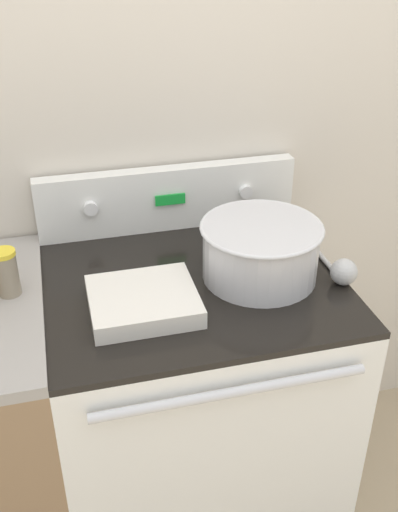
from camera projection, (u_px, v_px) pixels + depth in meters
kitchen_wall at (162, 117)px, 1.73m from camera, size 8.00×0.05×2.50m
stove_range at (194, 407)px, 1.82m from camera, size 0.78×0.71×0.92m
control_panel at (168, 198)px, 1.80m from camera, size 0.78×0.07×0.19m
mixing_bowl at (261, 248)px, 1.56m from camera, size 0.32×0.32×0.15m
casserole_dish at (143, 300)px, 1.46m from camera, size 0.26×0.23×0.05m
ladle at (341, 270)px, 1.57m from camera, size 0.07×0.31×0.07m
spice_jar_yellow_cap at (7, 272)px, 1.48m from camera, size 0.06×0.06×0.12m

